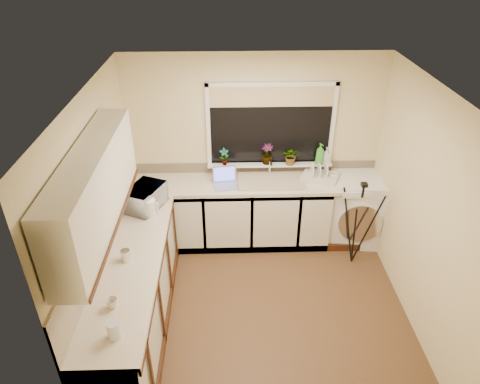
% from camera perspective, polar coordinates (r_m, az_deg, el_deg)
% --- Properties ---
extents(floor, '(3.20, 3.20, 0.00)m').
position_cam_1_polar(floor, '(5.11, 2.64, -14.34)').
color(floor, brown).
rests_on(floor, ground).
extents(ceiling, '(3.20, 3.20, 0.00)m').
position_cam_1_polar(ceiling, '(3.78, 3.54, 12.73)').
color(ceiling, white).
rests_on(ceiling, ground).
extents(wall_back, '(3.20, 0.00, 3.20)m').
position_cam_1_polar(wall_back, '(5.62, 1.85, 5.69)').
color(wall_back, beige).
rests_on(wall_back, ground).
extents(wall_front, '(3.20, 0.00, 3.20)m').
position_cam_1_polar(wall_front, '(3.20, 5.18, -18.06)').
color(wall_front, beige).
rests_on(wall_front, ground).
extents(wall_left, '(0.00, 3.00, 3.00)m').
position_cam_1_polar(wall_left, '(4.49, -17.82, -3.09)').
color(wall_left, beige).
rests_on(wall_left, ground).
extents(wall_right, '(0.00, 3.00, 3.00)m').
position_cam_1_polar(wall_right, '(4.72, 22.77, -2.31)').
color(wall_right, beige).
rests_on(wall_right, ground).
extents(base_cabinet_back, '(2.55, 0.60, 0.86)m').
position_cam_1_polar(base_cabinet_back, '(5.75, -1.34, -2.82)').
color(base_cabinet_back, silver).
rests_on(base_cabinet_back, floor).
extents(base_cabinet_left, '(0.54, 2.40, 0.86)m').
position_cam_1_polar(base_cabinet_left, '(4.68, -13.49, -13.25)').
color(base_cabinet_left, silver).
rests_on(base_cabinet_left, floor).
extents(worktop_back, '(3.20, 0.60, 0.04)m').
position_cam_1_polar(worktop_back, '(5.52, 1.98, 1.12)').
color(worktop_back, beige).
rests_on(worktop_back, base_cabinet_back).
extents(worktop_left, '(0.60, 2.40, 0.04)m').
position_cam_1_polar(worktop_left, '(4.38, -14.20, -9.02)').
color(worktop_left, beige).
rests_on(worktop_left, base_cabinet_left).
extents(upper_cabinet, '(0.28, 1.90, 0.70)m').
position_cam_1_polar(upper_cabinet, '(3.78, -18.45, 0.31)').
color(upper_cabinet, silver).
rests_on(upper_cabinet, wall_left).
extents(splashback_left, '(0.02, 2.40, 0.45)m').
position_cam_1_polar(splashback_left, '(4.31, -18.38, -6.43)').
color(splashback_left, beige).
rests_on(splashback_left, wall_left).
extents(splashback_back, '(3.20, 0.02, 0.14)m').
position_cam_1_polar(splashback_back, '(5.73, 1.82, 3.34)').
color(splashback_back, beige).
rests_on(splashback_back, wall_back).
extents(window_glass, '(1.50, 0.02, 1.00)m').
position_cam_1_polar(window_glass, '(5.50, 4.03, 8.71)').
color(window_glass, black).
rests_on(window_glass, wall_back).
extents(window_blind, '(1.50, 0.02, 0.25)m').
position_cam_1_polar(window_blind, '(5.34, 4.20, 12.32)').
color(window_blind, tan).
rests_on(window_blind, wall_back).
extents(windowsill, '(1.60, 0.14, 0.03)m').
position_cam_1_polar(windowsill, '(5.66, 3.89, 3.67)').
color(windowsill, white).
rests_on(windowsill, wall_back).
extents(sink, '(0.82, 0.46, 0.03)m').
position_cam_1_polar(sink, '(5.52, 4.06, 1.45)').
color(sink, tan).
rests_on(sink, worktop_back).
extents(faucet, '(0.03, 0.03, 0.24)m').
position_cam_1_polar(faucet, '(5.63, 3.93, 3.30)').
color(faucet, silver).
rests_on(faucet, worktop_back).
extents(washing_machine, '(0.73, 0.71, 0.93)m').
position_cam_1_polar(washing_machine, '(5.99, 14.63, -2.02)').
color(washing_machine, white).
rests_on(washing_machine, floor).
extents(laptop, '(0.33, 0.29, 0.22)m').
position_cam_1_polar(laptop, '(5.43, -1.94, 1.52)').
color(laptop, '#96959C').
rests_on(laptop, worktop_back).
extents(kettle, '(0.15, 0.15, 0.20)m').
position_cam_1_polar(kettle, '(4.92, -11.76, -2.06)').
color(kettle, silver).
rests_on(kettle, worktop_left).
extents(dish_rack, '(0.54, 0.48, 0.07)m').
position_cam_1_polar(dish_rack, '(5.64, 10.43, 1.92)').
color(dish_rack, beige).
rests_on(dish_rack, worktop_back).
extents(tripod, '(0.60, 0.60, 1.15)m').
position_cam_1_polar(tripod, '(5.48, 15.11, -4.10)').
color(tripod, black).
rests_on(tripod, floor).
extents(glass_jug, '(0.11, 0.11, 0.16)m').
position_cam_1_polar(glass_jug, '(3.67, -16.16, -16.89)').
color(glass_jug, silver).
rests_on(glass_jug, worktop_left).
extents(steel_jar, '(0.09, 0.09, 0.12)m').
position_cam_1_polar(steel_jar, '(4.35, -14.71, -8.05)').
color(steel_jar, silver).
rests_on(steel_jar, worktop_left).
extents(microwave, '(0.49, 0.56, 0.26)m').
position_cam_1_polar(microwave, '(5.06, -12.28, -0.71)').
color(microwave, white).
rests_on(microwave, worktop_left).
extents(plant_a, '(0.14, 0.11, 0.23)m').
position_cam_1_polar(plant_a, '(5.55, -2.06, 4.60)').
color(plant_a, '#999999').
rests_on(plant_a, windowsill).
extents(plant_c, '(0.19, 0.19, 0.26)m').
position_cam_1_polar(plant_c, '(5.59, 3.55, 4.98)').
color(plant_c, '#999999').
rests_on(plant_c, windowsill).
extents(plant_d, '(0.25, 0.23, 0.23)m').
position_cam_1_polar(plant_d, '(5.60, 6.72, 4.70)').
color(plant_d, '#999999').
rests_on(plant_d, windowsill).
extents(soap_bottle_green, '(0.14, 0.14, 0.28)m').
position_cam_1_polar(soap_bottle_green, '(5.66, 10.40, 4.93)').
color(soap_bottle_green, green).
rests_on(soap_bottle_green, windowsill).
extents(soap_bottle_clear, '(0.11, 0.11, 0.21)m').
position_cam_1_polar(soap_bottle_clear, '(5.72, 11.22, 4.76)').
color(soap_bottle_clear, '#999999').
rests_on(soap_bottle_clear, windowsill).
extents(cup_back, '(0.14, 0.14, 0.09)m').
position_cam_1_polar(cup_back, '(5.68, 12.04, 2.08)').
color(cup_back, white).
rests_on(cup_back, worktop_back).
extents(cup_left, '(0.10, 0.10, 0.09)m').
position_cam_1_polar(cup_left, '(3.93, -16.37, -13.78)').
color(cup_left, beige).
rests_on(cup_left, worktop_left).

